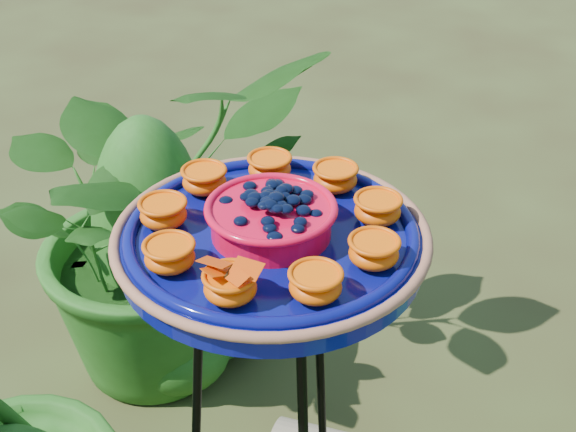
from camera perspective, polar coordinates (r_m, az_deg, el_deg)
The scene contains 3 objects.
tripod_stand at distance 1.32m, azimuth -1.01°, elevation -14.38°, with size 0.38×0.38×0.82m.
feeder_dish at distance 1.08m, azimuth -1.19°, elevation -1.32°, with size 0.53×0.53×0.10m.
shrub_back_left at distance 1.94m, azimuth -9.78°, elevation 0.06°, with size 0.77×0.67×0.85m, color #205316.
Camera 1 is at (0.16, -0.91, 1.46)m, focal length 50.00 mm.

